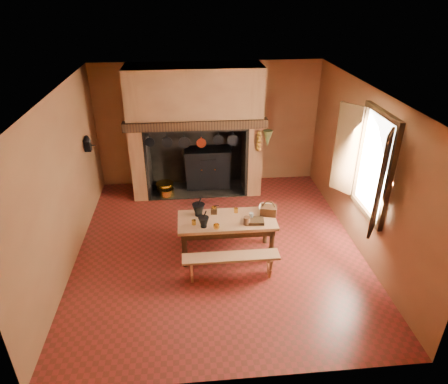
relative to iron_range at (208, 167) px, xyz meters
name	(u,v)px	position (x,y,z in m)	size (l,w,h in m)	color
floor	(219,246)	(0.04, -2.45, -0.48)	(5.50, 5.50, 0.00)	maroon
ceiling	(217,93)	(0.04, -2.45, 2.32)	(5.50, 5.50, 0.00)	silver
back_wall	(208,125)	(0.04, 0.30, 0.92)	(5.00, 0.02, 2.80)	#99653D
wall_left	(63,184)	(-2.46, -2.45, 0.92)	(0.02, 5.50, 2.80)	#99653D
wall_right	(364,171)	(2.54, -2.45, 0.92)	(0.02, 5.50, 2.80)	#99653D
wall_front	(239,290)	(0.04, -5.20, 0.92)	(5.00, 0.02, 2.80)	#99653D
chimney_breast	(195,113)	(-0.26, -0.14, 1.33)	(2.95, 0.96, 2.80)	#99653D
iron_range	(208,167)	(0.00, 0.00, 0.00)	(1.12, 0.55, 1.60)	black
hearth_pans	(165,189)	(-1.01, -0.23, -0.39)	(0.51, 0.62, 0.20)	gold
hanging_pans	(195,142)	(-0.30, -0.64, 0.88)	(1.92, 0.29, 0.27)	black
onion_string	(259,141)	(1.04, -0.66, 0.85)	(0.12, 0.10, 0.46)	#97611C
herb_bunch	(268,139)	(1.22, -0.66, 0.90)	(0.20, 0.20, 0.35)	#4E5528
window	(368,165)	(2.39, -2.85, 1.22)	(0.39, 1.75, 1.76)	white
wall_coffee_mill	(87,142)	(-2.38, -0.90, 1.03)	(0.23, 0.16, 0.31)	black
work_table	(227,225)	(0.17, -2.67, 0.12)	(1.65, 0.74, 0.72)	tan
bench_front	(231,261)	(0.17, -3.32, -0.16)	(1.55, 0.27, 0.44)	tan
bench_back	(224,219)	(0.17, -2.07, -0.15)	(1.60, 0.28, 0.45)	tan
mortar_large	(199,209)	(-0.30, -2.50, 0.35)	(0.22, 0.22, 0.37)	black
mortar_small	(204,222)	(-0.23, -2.87, 0.33)	(0.18, 0.18, 0.31)	black
coffee_grinder	(214,210)	(-0.03, -2.46, 0.30)	(0.15, 0.12, 0.16)	#351F10
brass_mug_a	(194,222)	(-0.39, -2.78, 0.27)	(0.07, 0.07, 0.08)	gold
brass_mug_b	(236,210)	(0.35, -2.46, 0.27)	(0.07, 0.07, 0.08)	gold
mixing_bowl	(267,208)	(0.90, -2.43, 0.27)	(0.28, 0.28, 0.07)	beige
stoneware_crock	(247,221)	(0.48, -2.86, 0.30)	(0.11, 0.11, 0.14)	brown
glass_jar	(251,216)	(0.57, -2.72, 0.30)	(0.07, 0.07, 0.13)	beige
wicker_basket	(268,210)	(0.90, -2.58, 0.32)	(0.32, 0.26, 0.26)	#442214
wooden_tray	(255,221)	(0.62, -2.82, 0.26)	(0.31, 0.22, 0.05)	#351F10
brass_cup	(216,227)	(-0.03, -2.96, 0.28)	(0.11, 0.11, 0.08)	gold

